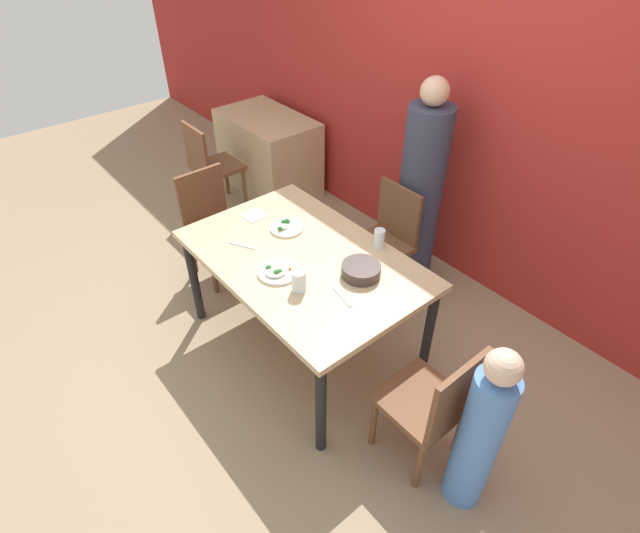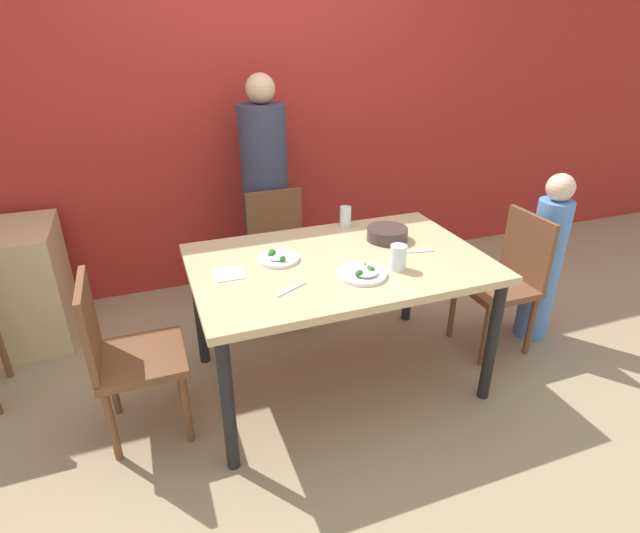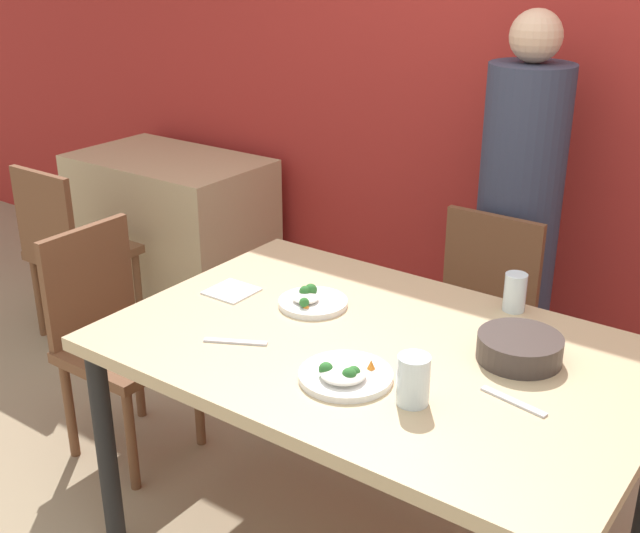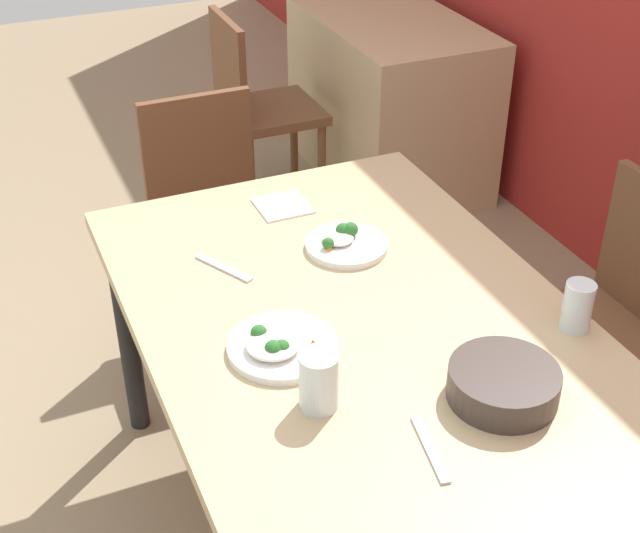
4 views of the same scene
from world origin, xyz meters
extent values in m
plane|color=#998466|center=(0.00, 0.00, 0.00)|extent=(10.00, 10.00, 0.00)
cube|color=#A82823|center=(0.00, 1.49, 1.35)|extent=(10.00, 0.06, 2.70)
cube|color=tan|center=(0.00, 0.00, 0.73)|extent=(1.49, 0.97, 0.04)
cylinder|color=black|center=(-0.69, -0.43, 0.35)|extent=(0.06, 0.06, 0.71)
cylinder|color=black|center=(0.69, -0.43, 0.35)|extent=(0.06, 0.06, 0.71)
cylinder|color=black|center=(-0.69, 0.43, 0.35)|extent=(0.06, 0.06, 0.71)
cylinder|color=black|center=(0.69, 0.43, 0.35)|extent=(0.06, 0.06, 0.71)
cube|color=brown|center=(-0.08, 0.76, 0.42)|extent=(0.40, 0.40, 0.04)
cube|color=brown|center=(-0.08, 0.94, 0.64)|extent=(0.38, 0.03, 0.41)
cylinder|color=brown|center=(-0.25, 0.59, 0.20)|extent=(0.04, 0.04, 0.40)
cylinder|color=brown|center=(0.08, 0.59, 0.20)|extent=(0.04, 0.04, 0.40)
cylinder|color=brown|center=(-0.25, 0.92, 0.20)|extent=(0.04, 0.04, 0.40)
cylinder|color=brown|center=(0.08, 0.92, 0.20)|extent=(0.04, 0.04, 0.40)
cube|color=brown|center=(1.02, -0.02, 0.42)|extent=(0.40, 0.40, 0.04)
cube|color=brown|center=(1.20, -0.02, 0.64)|extent=(0.03, 0.38, 0.41)
cylinder|color=brown|center=(0.85, 0.14, 0.20)|extent=(0.04, 0.04, 0.40)
cylinder|color=brown|center=(0.85, -0.19, 0.20)|extent=(0.04, 0.04, 0.40)
cylinder|color=brown|center=(1.18, 0.14, 0.20)|extent=(0.04, 0.04, 0.40)
cylinder|color=brown|center=(1.18, -0.19, 0.20)|extent=(0.04, 0.04, 0.40)
cube|color=brown|center=(-1.02, -0.03, 0.42)|extent=(0.40, 0.40, 0.04)
cube|color=brown|center=(-1.20, -0.03, 0.64)|extent=(0.03, 0.38, 0.41)
cylinder|color=brown|center=(-0.85, -0.20, 0.20)|extent=(0.04, 0.04, 0.40)
cylinder|color=brown|center=(-0.85, 0.13, 0.20)|extent=(0.04, 0.04, 0.40)
cylinder|color=brown|center=(-1.18, -0.20, 0.20)|extent=(0.04, 0.04, 0.40)
cylinder|color=brown|center=(-1.18, 0.13, 0.20)|extent=(0.04, 0.04, 0.40)
cylinder|color=#33384C|center=(-0.08, 1.16, 0.68)|extent=(0.32, 0.32, 1.37)
sphere|color=#DBAD89|center=(-0.08, 1.16, 1.46)|extent=(0.19, 0.19, 0.19)
cylinder|color=#5184D1|center=(1.36, -0.02, 0.46)|extent=(0.20, 0.20, 0.91)
sphere|color=beige|center=(1.36, -0.02, 0.99)|extent=(0.16, 0.16, 0.16)
cylinder|color=#3D332D|center=(0.35, 0.15, 0.78)|extent=(0.23, 0.23, 0.07)
cylinder|color=#BC5123|center=(0.35, 0.15, 0.82)|extent=(0.20, 0.20, 0.01)
cylinder|color=white|center=(0.03, -0.20, 0.76)|extent=(0.24, 0.24, 0.02)
ellipsoid|color=white|center=(0.04, -0.23, 0.78)|extent=(0.12, 0.12, 0.03)
sphere|color=#2D702D|center=(0.07, -0.22, 0.79)|extent=(0.04, 0.04, 0.04)
sphere|color=#2D702D|center=(0.00, -0.25, 0.79)|extent=(0.04, 0.04, 0.04)
cone|color=orange|center=(0.07, -0.15, 0.78)|extent=(0.02, 0.02, 0.03)
sphere|color=#2D702D|center=(0.06, -0.24, 0.79)|extent=(0.04, 0.04, 0.04)
cylinder|color=white|center=(-0.29, 0.10, 0.76)|extent=(0.21, 0.21, 0.02)
ellipsoid|color=white|center=(-0.31, 0.08, 0.78)|extent=(0.08, 0.08, 0.02)
sphere|color=#2D702D|center=(-0.33, 0.10, 0.79)|extent=(0.04, 0.04, 0.04)
cone|color=orange|center=(-0.28, 0.04, 0.78)|extent=(0.02, 0.02, 0.03)
sphere|color=#2D702D|center=(-0.29, 0.04, 0.78)|extent=(0.03, 0.03, 0.03)
sphere|color=#2D702D|center=(-0.32, 0.12, 0.79)|extent=(0.04, 0.04, 0.04)
cylinder|color=silver|center=(0.23, -0.20, 0.81)|extent=(0.08, 0.08, 0.13)
cylinder|color=silver|center=(0.22, 0.43, 0.81)|extent=(0.07, 0.07, 0.12)
cube|color=white|center=(-0.56, 0.03, 0.75)|extent=(0.14, 0.14, 0.01)
cube|color=silver|center=(0.42, -0.06, 0.75)|extent=(0.18, 0.05, 0.01)
cube|color=silver|center=(-0.33, -0.22, 0.75)|extent=(0.17, 0.10, 0.01)
cylinder|color=brown|center=(-1.77, 0.67, 0.20)|extent=(0.04, 0.04, 0.40)
camera|label=1|loc=(1.90, -1.44, 2.57)|focal=28.00mm
camera|label=2|loc=(-0.90, -2.13, 1.83)|focal=28.00mm
camera|label=3|loc=(1.02, -1.69, 1.81)|focal=45.00mm
camera|label=4|loc=(1.47, -0.73, 1.96)|focal=50.00mm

